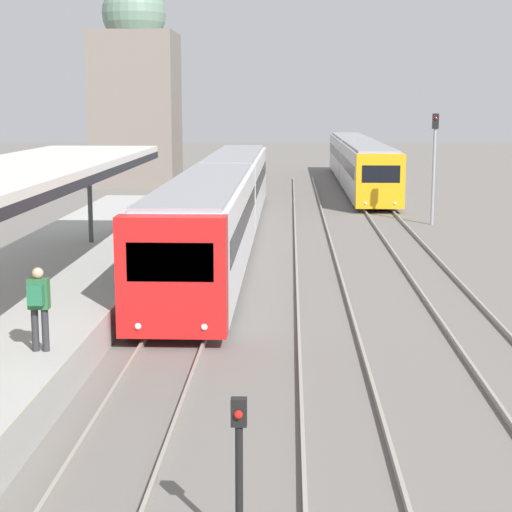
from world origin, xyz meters
TOP-DOWN VIEW (x-y plane):
  - person_on_platform at (-2.13, 11.36)m, footprint 0.40×0.40m
  - train_near at (0.00, 30.37)m, footprint 2.58×31.83m
  - train_far at (7.36, 54.41)m, footprint 2.53×29.97m
  - signal_post_near at (2.10, 5.53)m, footprint 0.20×0.21m
  - signal_mast_far at (9.42, 35.65)m, footprint 0.28×0.29m
  - distant_domed_building at (-7.89, 54.64)m, footprint 5.60×5.60m

SIDE VIEW (x-z plane):
  - signal_post_near at x=2.10m, z-range 0.23..2.27m
  - train_far at x=7.36m, z-range 0.17..3.37m
  - train_near at x=0.00m, z-range 0.17..3.39m
  - person_on_platform at x=-2.13m, z-range 1.02..2.68m
  - signal_mast_far at x=9.42m, z-range 0.66..5.83m
  - distant_domed_building at x=-7.89m, z-range -0.41..13.31m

